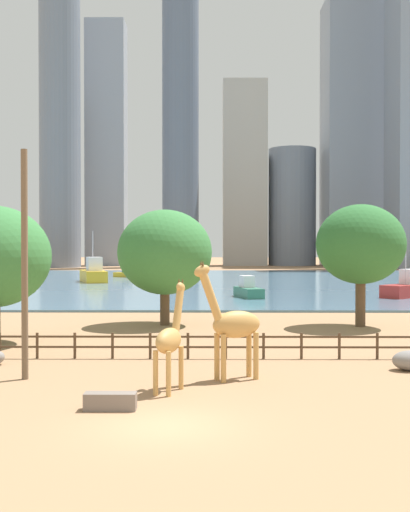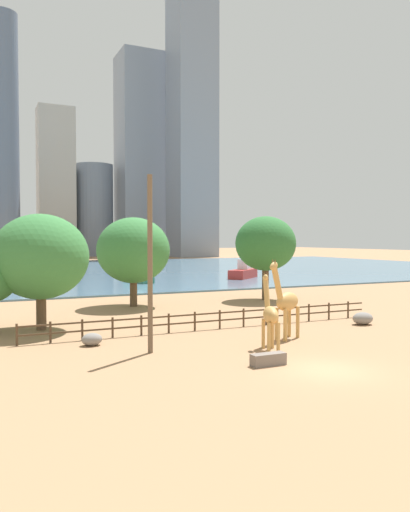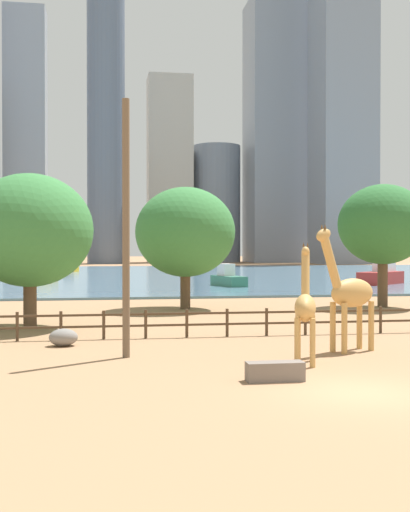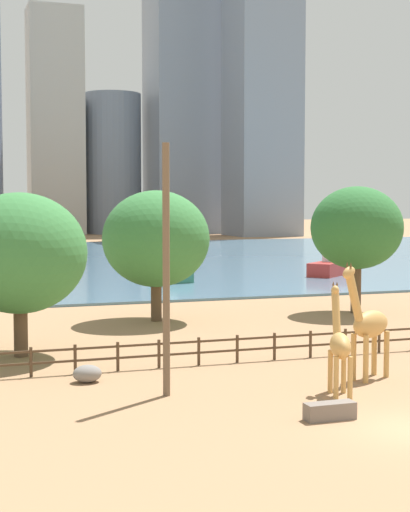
{
  "view_description": "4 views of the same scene",
  "coord_description": "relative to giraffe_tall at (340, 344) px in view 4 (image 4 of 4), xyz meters",
  "views": [
    {
      "loc": [
        1.41,
        -20.05,
        5.7
      ],
      "look_at": [
        1.09,
        16.8,
        5.08
      ],
      "focal_mm": 45.0,
      "sensor_mm": 36.0,
      "label": 1
    },
    {
      "loc": [
        -15.19,
        -18.9,
        6.28
      ],
      "look_at": [
        -0.1,
        13.63,
        5.02
      ],
      "focal_mm": 35.0,
      "sensor_mm": 36.0,
      "label": 2
    },
    {
      "loc": [
        -7.33,
        -17.32,
        4.16
      ],
      "look_at": [
        -2.95,
        10.23,
        3.79
      ],
      "focal_mm": 45.0,
      "sensor_mm": 36.0,
      "label": 3
    },
    {
      "loc": [
        -14.69,
        -21.84,
        7.52
      ],
      "look_at": [
        2.05,
        27.51,
        3.91
      ],
      "focal_mm": 55.0,
      "sensor_mm": 36.0,
      "label": 4
    }
  ],
  "objects": [
    {
      "name": "ground_plane",
      "position": [
        0.17,
        75.2,
        -2.02
      ],
      "size": [
        400.0,
        400.0,
        0.0
      ],
      "primitive_type": "plane",
      "color": "#9E7551"
    },
    {
      "name": "harbor_water",
      "position": [
        0.17,
        72.2,
        -1.92
      ],
      "size": [
        180.0,
        86.0,
        0.2
      ],
      "primitive_type": "cube",
      "color": "slate",
      "rests_on": "ground"
    },
    {
      "name": "giraffe_tall",
      "position": [
        0.0,
        0.0,
        0.0
      ],
      "size": [
        1.33,
        2.64,
        4.36
      ],
      "rotation": [
        0.0,
        0.0,
        1.25
      ],
      "color": "tan",
      "rests_on": "ground"
    },
    {
      "name": "giraffe_companion",
      "position": [
        2.52,
        2.16,
        0.34
      ],
      "size": [
        3.1,
        1.91,
        5.08
      ],
      "rotation": [
        0.0,
        0.0,
        3.59
      ],
      "color": "tan",
      "rests_on": "ground"
    },
    {
      "name": "utility_pole",
      "position": [
        -6.31,
        2.23,
        2.86
      ],
      "size": [
        0.28,
        0.28,
        9.76
      ],
      "primitive_type": "cylinder",
      "color": "brown",
      "rests_on": "ground"
    },
    {
      "name": "boulder_near_fence",
      "position": [
        -8.83,
        5.44,
        -1.65
      ],
      "size": [
        1.2,
        0.98,
        0.74
      ],
      "primitive_type": "ellipsoid",
      "color": "gray",
      "rests_on": "ground"
    },
    {
      "name": "feeding_trough",
      "position": [
        -1.89,
        -2.82,
        -1.72
      ],
      "size": [
        1.8,
        0.6,
        0.6
      ],
      "primitive_type": "cube",
      "color": "#72665B",
      "rests_on": "ground"
    },
    {
      "name": "enclosure_fence",
      "position": [
        -0.14,
        7.2,
        -1.27
      ],
      "size": [
        26.12,
        0.14,
        1.3
      ],
      "color": "#4C3826",
      "rests_on": "ground"
    },
    {
      "name": "tree_left_large",
      "position": [
        12.06,
        19.95,
        3.72
      ],
      "size": [
        6.19,
        6.19,
        8.56
      ],
      "color": "brown",
      "rests_on": "ground"
    },
    {
      "name": "tree_right_tall",
      "position": [
        -10.9,
        11.93,
        3.01
      ],
      "size": [
        6.51,
        6.51,
        7.98
      ],
      "color": "brown",
      "rests_on": "ground"
    },
    {
      "name": "tree_left_small",
      "position": [
        -1.69,
        20.79,
        3.17
      ],
      "size": [
        6.74,
        6.74,
        8.24
      ],
      "color": "brown",
      "rests_on": "ground"
    },
    {
      "name": "boat_sailboat",
      "position": [
        5.56,
        42.7,
        -1.05
      ],
      "size": [
        3.06,
        5.46,
        2.27
      ],
      "rotation": [
        0.0,
        0.0,
        4.96
      ],
      "color": "#337259",
      "rests_on": "harbor_water"
    },
    {
      "name": "boat_tug",
      "position": [
        22.61,
        43.33,
        -0.82
      ],
      "size": [
        6.65,
        6.18,
        6.02
      ],
      "rotation": [
        0.0,
        0.0,
        3.85
      ],
      "color": "#B22D28",
      "rests_on": "harbor_water"
    },
    {
      "name": "skyline_block_central",
      "position": [
        11.2,
        156.09,
        23.78
      ],
      "size": [
        12.24,
        9.43,
        51.6
      ],
      "primitive_type": "cube",
      "color": "#B7B2A8",
      "rests_on": "ground"
    },
    {
      "name": "skyline_tower_glass",
      "position": [
        53.58,
        134.91,
        43.06
      ],
      "size": [
        14.07,
        14.19,
        90.16
      ],
      "primitive_type": "cube",
      "color": "gray",
      "rests_on": "ground"
    },
    {
      "name": "skyline_block_left",
      "position": [
        24.65,
        156.68,
        14.41
      ],
      "size": [
        13.34,
        13.34,
        32.87
      ],
      "primitive_type": "cylinder",
      "color": "slate",
      "rests_on": "ground"
    },
    {
      "name": "skyline_block_right",
      "position": [
        42.17,
        154.98,
        34.92
      ],
      "size": [
        17.52,
        15.71,
        73.88
      ],
      "primitive_type": "cube",
      "color": "gray",
      "rests_on": "ground"
    }
  ]
}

